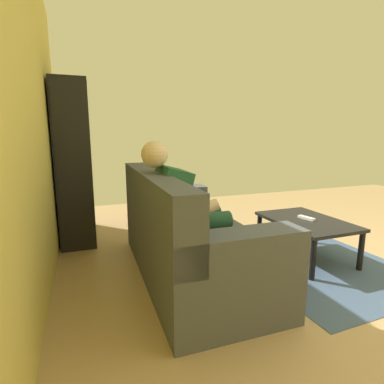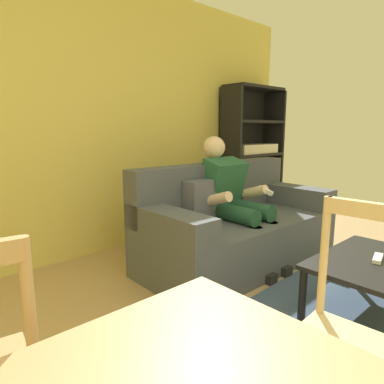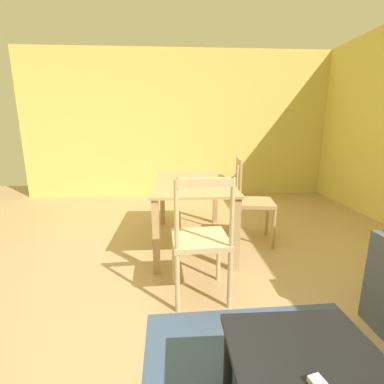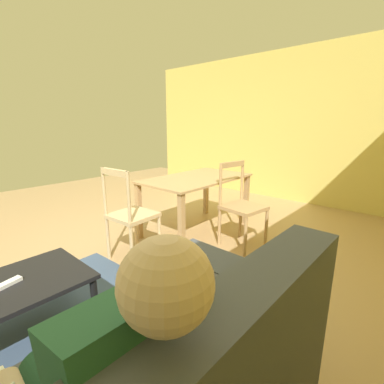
# 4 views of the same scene
# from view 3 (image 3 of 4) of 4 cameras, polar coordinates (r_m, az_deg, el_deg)

# --- Properties ---
(ground_plane) EXTENTS (8.62, 8.62, 0.00)m
(ground_plane) POSITION_cam_3_polar(r_m,az_deg,el_deg) (2.39, -1.45, -19.70)
(ground_plane) COLOR tan
(wall_side) EXTENTS (0.12, 5.69, 2.66)m
(wall_side) POSITION_cam_3_polar(r_m,az_deg,el_deg) (5.31, -2.89, 13.64)
(wall_side) COLOR #D2BE5D
(wall_side) RESTS_ON ground_plane
(dining_table) EXTENTS (1.42, 0.82, 0.72)m
(dining_table) POSITION_cam_3_polar(r_m,az_deg,el_deg) (3.04, -0.00, 0.33)
(dining_table) COLOR tan
(dining_table) RESTS_ON ground_plane
(dining_chair_near_wall) EXTENTS (0.47, 0.47, 0.97)m
(dining_chair_near_wall) POSITION_cam_3_polar(r_m,az_deg,el_deg) (3.19, 12.28, -2.01)
(dining_chair_near_wall) COLOR tan
(dining_chair_near_wall) RESTS_ON ground_plane
(dining_chair_facing_couch) EXTENTS (0.44, 0.44, 0.98)m
(dining_chair_facing_couch) POSITION_cam_3_polar(r_m,az_deg,el_deg) (2.09, 1.83, -9.91)
(dining_chair_facing_couch) COLOR #D1B27F
(dining_chair_facing_couch) RESTS_ON ground_plane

